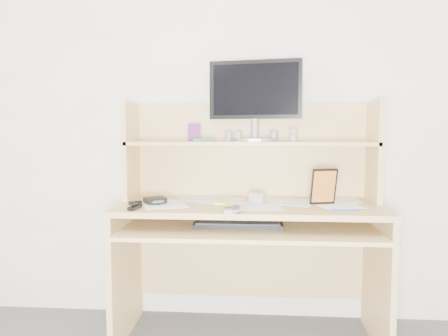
# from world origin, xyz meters

# --- Properties ---
(back_wall) EXTENTS (3.60, 0.04, 2.50)m
(back_wall) POSITION_xyz_m (0.00, 1.80, 1.25)
(back_wall) COLOR white
(back_wall) RESTS_ON floor
(desk) EXTENTS (1.40, 0.70, 1.30)m
(desk) POSITION_xyz_m (0.00, 1.56, 0.69)
(desk) COLOR tan
(desk) RESTS_ON floor
(paper_clutter) EXTENTS (1.32, 0.54, 0.01)m
(paper_clutter) POSITION_xyz_m (0.00, 1.48, 0.75)
(paper_clutter) COLOR white
(paper_clutter) RESTS_ON desk
(keyboard) EXTENTS (0.45, 0.16, 0.03)m
(keyboard) POSITION_xyz_m (-0.05, 1.36, 0.67)
(keyboard) COLOR black
(keyboard) RESTS_ON desk
(tv_remote) EXTENTS (0.11, 0.16, 0.02)m
(tv_remote) POSITION_xyz_m (-0.06, 1.22, 0.76)
(tv_remote) COLOR #A0A09B
(tv_remote) RESTS_ON paper_clutter
(flip_phone) EXTENTS (0.08, 0.10, 0.02)m
(flip_phone) POSITION_xyz_m (-0.09, 1.22, 0.77)
(flip_phone) COLOR #A5A5A7
(flip_phone) RESTS_ON paper_clutter
(stapler) EXTENTS (0.05, 0.12, 0.04)m
(stapler) POSITION_xyz_m (-0.57, 1.27, 0.77)
(stapler) COLOR black
(stapler) RESTS_ON paper_clutter
(wallet) EXTENTS (0.14, 0.13, 0.03)m
(wallet) POSITION_xyz_m (-0.51, 1.44, 0.77)
(wallet) COLOR black
(wallet) RESTS_ON paper_clutter
(sticky_note_pad) EXTENTS (0.08, 0.08, 0.01)m
(sticky_note_pad) POSITION_xyz_m (-0.14, 1.46, 0.75)
(sticky_note_pad) COLOR yellow
(sticky_note_pad) RESTS_ON desk
(digital_camera) EXTENTS (0.09, 0.05, 0.05)m
(digital_camera) POSITION_xyz_m (0.04, 1.51, 0.78)
(digital_camera) COLOR silver
(digital_camera) RESTS_ON paper_clutter
(game_case) EXTENTS (0.13, 0.05, 0.19)m
(game_case) POSITION_xyz_m (0.39, 1.45, 0.85)
(game_case) COLOR black
(game_case) RESTS_ON paper_clutter
(blue_pen) EXTENTS (0.13, 0.01, 0.01)m
(blue_pen) POSITION_xyz_m (0.47, 1.27, 0.76)
(blue_pen) COLOR #1744AD
(blue_pen) RESTS_ON paper_clutter
(card_box) EXTENTS (0.07, 0.03, 0.10)m
(card_box) POSITION_xyz_m (-0.32, 1.63, 1.13)
(card_box) COLOR maroon
(card_box) RESTS_ON desk
(shelf_book) EXTENTS (0.16, 0.20, 0.02)m
(shelf_book) POSITION_xyz_m (-0.28, 1.65, 1.09)
(shelf_book) COLOR #388C49
(shelf_book) RESTS_ON desk
(chip_stack_a) EXTENTS (0.04, 0.04, 0.06)m
(chip_stack_a) POSITION_xyz_m (-0.12, 1.67, 1.11)
(chip_stack_a) COLOR black
(chip_stack_a) RESTS_ON desk
(chip_stack_b) EXTENTS (0.04, 0.04, 0.06)m
(chip_stack_b) POSITION_xyz_m (-0.07, 1.61, 1.11)
(chip_stack_b) COLOR white
(chip_stack_b) RESTS_ON desk
(chip_stack_c) EXTENTS (0.05, 0.05, 0.06)m
(chip_stack_c) POSITION_xyz_m (0.13, 1.66, 1.11)
(chip_stack_c) COLOR black
(chip_stack_c) RESTS_ON desk
(chip_stack_d) EXTENTS (0.05, 0.05, 0.07)m
(chip_stack_d) POSITION_xyz_m (0.24, 1.59, 1.12)
(chip_stack_d) COLOR silver
(chip_stack_d) RESTS_ON desk
(monitor) EXTENTS (0.53, 0.27, 0.46)m
(monitor) POSITION_xyz_m (0.03, 1.67, 1.33)
(monitor) COLOR #A8A9AD
(monitor) RESTS_ON desk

